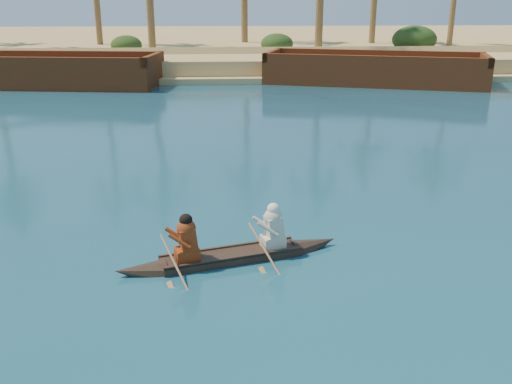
{
  "coord_description": "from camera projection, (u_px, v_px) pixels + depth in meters",
  "views": [
    {
      "loc": [
        -8.22,
        -13.08,
        4.94
      ],
      "look_at": [
        -7.39,
        -1.08,
        0.87
      ],
      "focal_mm": 40.0,
      "sensor_mm": 36.0,
      "label": 1
    }
  ],
  "objects": [
    {
      "name": "barge_mid",
      "position": [
        374.0,
        71.0,
        35.13
      ],
      "size": [
        13.89,
        8.25,
        2.2
      ],
      "rotation": [
        0.0,
        0.0,
        -0.31
      ],
      "color": "#602214",
      "rests_on": "ground"
    },
    {
      "name": "canoe",
      "position": [
        231.0,
        249.0,
        11.31
      ],
      "size": [
        4.59,
        1.83,
        1.27
      ],
      "rotation": [
        0.0,
        0.0,
        0.27
      ],
      "color": "#32241B",
      "rests_on": "ground"
    },
    {
      "name": "shrub_cluster",
      "position": [
        322.0,
        51.0,
        43.87
      ],
      "size": [
        100.0,
        6.0,
        2.4
      ],
      "primitive_type": null,
      "color": "black",
      "rests_on": "ground"
    },
    {
      "name": "barge_left",
      "position": [
        47.0,
        73.0,
        34.2
      ],
      "size": [
        13.87,
        6.31,
        2.23
      ],
      "rotation": [
        0.0,
        0.0,
        -0.14
      ],
      "color": "#602214",
      "rests_on": "ground"
    },
    {
      "name": "sandy_embankment",
      "position": [
        295.0,
        45.0,
        58.62
      ],
      "size": [
        150.0,
        51.0,
        1.5
      ],
      "color": "tan",
      "rests_on": "ground"
    }
  ]
}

